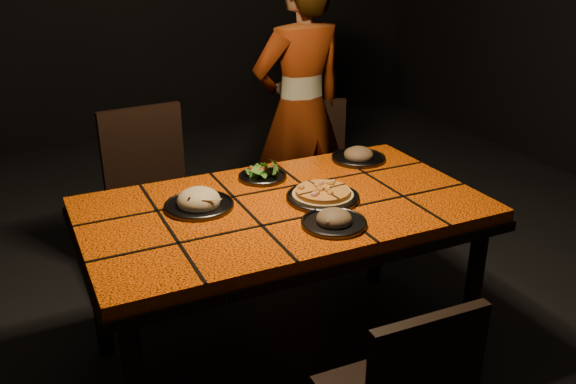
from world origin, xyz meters
name	(u,v)px	position (x,y,z in m)	size (l,w,h in m)	color
room_shell	(283,12)	(0.00, 0.00, 1.50)	(6.04, 7.04, 3.08)	black
dining_table	(284,221)	(0.00, 0.00, 0.67)	(1.62, 0.92, 0.75)	#FF5908
chair_far_left	(152,189)	(-0.34, 0.87, 0.54)	(0.46, 0.46, 0.95)	black
chair_far_right	(314,163)	(0.66, 0.98, 0.49)	(0.50, 0.50, 0.86)	black
diner	(300,111)	(0.57, 0.98, 0.82)	(0.60, 0.39, 1.64)	brown
plate_pizza	(323,195)	(0.16, -0.03, 0.77)	(0.30, 0.30, 0.04)	#36373B
plate_pasta	(199,202)	(-0.32, 0.11, 0.77)	(0.28, 0.28, 0.09)	#36373B
plate_salad	(262,173)	(0.03, 0.29, 0.78)	(0.22, 0.22, 0.07)	#36373B
plate_mushroom_a	(334,220)	(0.09, -0.26, 0.77)	(0.25, 0.25, 0.08)	#36373B
plate_mushroom_b	(359,155)	(0.54, 0.31, 0.77)	(0.26, 0.26, 0.09)	#36373B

